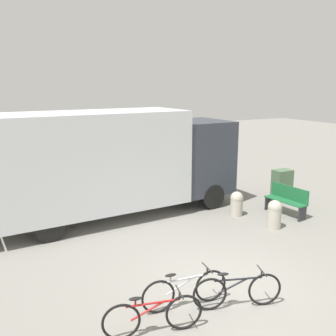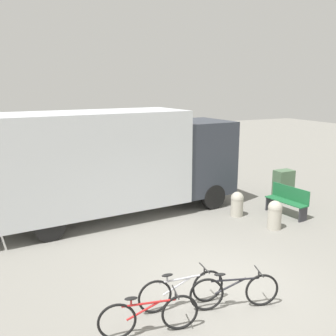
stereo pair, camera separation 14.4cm
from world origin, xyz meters
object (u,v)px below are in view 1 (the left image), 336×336
at_px(delivery_truck, 117,160).
at_px(bicycle_near, 153,316).
at_px(park_bench, 287,200).
at_px(bollard_near_bench, 275,213).
at_px(utility_box, 282,185).
at_px(bicycle_middle, 185,290).
at_px(bicycle_far, 237,291).
at_px(bollard_far_bench, 237,203).

relative_size(delivery_truck, bicycle_near, 4.66).
relative_size(park_bench, bollard_near_bench, 1.75).
relative_size(bicycle_near, utility_box, 1.54).
height_order(bollard_near_bench, utility_box, utility_box).
height_order(delivery_truck, park_bench, delivery_truck).
relative_size(delivery_truck, utility_box, 7.19).
distance_m(bicycle_middle, bicycle_far, 0.98).
xyz_separation_m(bicycle_far, bollard_near_bench, (3.42, 2.78, 0.10)).
height_order(bicycle_near, bollard_far_bench, bollard_far_bench).
bearing_deg(bicycle_middle, utility_box, 39.82).
bearing_deg(bollard_far_bench, park_bench, -23.26).
bearing_deg(delivery_truck, utility_box, -13.49).
height_order(delivery_truck, bicycle_far, delivery_truck).
relative_size(park_bench, utility_box, 1.34).
bearing_deg(delivery_truck, bicycle_far, -91.05).
height_order(park_bench, utility_box, utility_box).
xyz_separation_m(park_bench, bollard_near_bench, (-1.18, -0.74, -0.04)).
height_order(delivery_truck, bollard_far_bench, delivery_truck).
height_order(park_bench, bicycle_middle, park_bench).
bearing_deg(bicycle_middle, bicycle_near, -146.24).
distance_m(bicycle_middle, utility_box, 7.86).
xyz_separation_m(delivery_truck, bollard_near_bench, (3.70, -3.09, -1.36)).
xyz_separation_m(bollard_near_bench, utility_box, (2.23, 2.08, 0.10)).
xyz_separation_m(bicycle_middle, bollard_near_bench, (4.29, 2.32, 0.10)).
distance_m(delivery_truck, bicycle_near, 6.23).
bearing_deg(bicycle_far, bicycle_near, -162.14).
xyz_separation_m(bicycle_near, bollard_far_bench, (4.83, 4.17, 0.07)).
bearing_deg(park_bench, bollard_near_bench, 115.38).
relative_size(delivery_truck, bollard_far_bench, 9.99).
bearing_deg(delivery_truck, bicycle_near, -107.71).
distance_m(bicycle_near, bollard_near_bench, 5.86).
bearing_deg(bicycle_near, delivery_truck, 88.20).
relative_size(bicycle_middle, utility_box, 1.57).
height_order(delivery_truck, bicycle_near, delivery_truck).
relative_size(delivery_truck, bicycle_far, 4.77).
bearing_deg(bicycle_near, bollard_far_bench, 52.93).
bearing_deg(bollard_far_bench, bicycle_middle, -136.90).
bearing_deg(bicycle_middle, bicycle_far, -22.05).
bearing_deg(bicycle_near, bicycle_far, 12.25).
distance_m(park_bench, bicycle_near, 7.25).
height_order(delivery_truck, utility_box, delivery_truck).
bearing_deg(park_bench, bicycle_far, 120.80).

